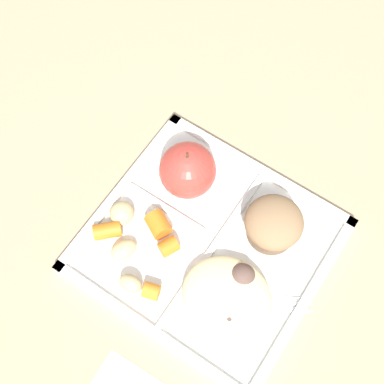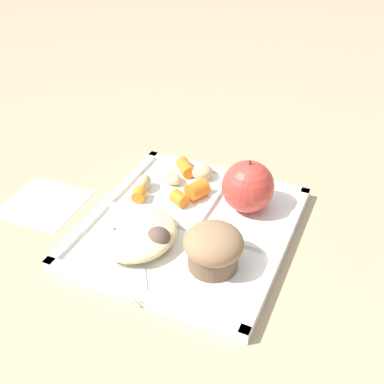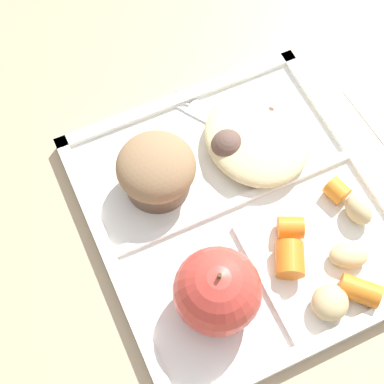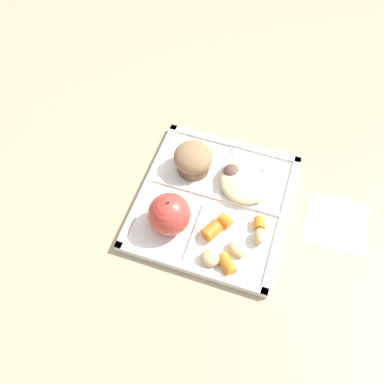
# 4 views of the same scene
# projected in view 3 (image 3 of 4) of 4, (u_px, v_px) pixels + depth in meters

# --- Properties ---
(ground) EXTENTS (6.00, 6.00, 0.00)m
(ground) POSITION_uv_depth(u_px,v_px,m) (239.00, 216.00, 0.60)
(ground) COLOR tan
(lunch_tray) EXTENTS (0.31, 0.29, 0.02)m
(lunch_tray) POSITION_uv_depth(u_px,v_px,m) (239.00, 213.00, 0.59)
(lunch_tray) COLOR white
(lunch_tray) RESTS_ON ground
(green_apple) EXTENTS (0.08, 0.08, 0.09)m
(green_apple) POSITION_uv_depth(u_px,v_px,m) (217.00, 291.00, 0.51)
(green_apple) COLOR #C63D33
(green_apple) RESTS_ON lunch_tray
(bran_muffin) EXTENTS (0.08, 0.08, 0.06)m
(bran_muffin) POSITION_uv_depth(u_px,v_px,m) (156.00, 170.00, 0.57)
(bran_muffin) COLOR brown
(bran_muffin) RESTS_ON lunch_tray
(carrot_slice_tilted) EXTENTS (0.04, 0.04, 0.02)m
(carrot_slice_tilted) POSITION_uv_depth(u_px,v_px,m) (360.00, 291.00, 0.54)
(carrot_slice_tilted) COLOR orange
(carrot_slice_tilted) RESTS_ON lunch_tray
(carrot_slice_back) EXTENTS (0.04, 0.04, 0.03)m
(carrot_slice_back) POSITION_uv_depth(u_px,v_px,m) (290.00, 259.00, 0.55)
(carrot_slice_back) COLOR orange
(carrot_slice_back) RESTS_ON lunch_tray
(carrot_slice_diagonal) EXTENTS (0.03, 0.03, 0.02)m
(carrot_slice_diagonal) POSITION_uv_depth(u_px,v_px,m) (337.00, 190.00, 0.58)
(carrot_slice_diagonal) COLOR orange
(carrot_slice_diagonal) RESTS_ON lunch_tray
(carrot_slice_edge) EXTENTS (0.03, 0.03, 0.02)m
(carrot_slice_edge) POSITION_uv_depth(u_px,v_px,m) (290.00, 228.00, 0.57)
(carrot_slice_edge) COLOR orange
(carrot_slice_edge) RESTS_ON lunch_tray
(potato_chunk_large) EXTENTS (0.03, 0.03, 0.03)m
(potato_chunk_large) POSITION_uv_depth(u_px,v_px,m) (358.00, 210.00, 0.57)
(potato_chunk_large) COLOR tan
(potato_chunk_large) RESTS_ON lunch_tray
(potato_chunk_corner) EXTENTS (0.04, 0.04, 0.02)m
(potato_chunk_corner) POSITION_uv_depth(u_px,v_px,m) (349.00, 255.00, 0.56)
(potato_chunk_corner) COLOR tan
(potato_chunk_corner) RESTS_ON lunch_tray
(potato_chunk_wedge) EXTENTS (0.05, 0.05, 0.02)m
(potato_chunk_wedge) POSITION_uv_depth(u_px,v_px,m) (330.00, 303.00, 0.53)
(potato_chunk_wedge) COLOR tan
(potato_chunk_wedge) RESTS_ON lunch_tray
(egg_noodle_pile) EXTENTS (0.12, 0.11, 0.03)m
(egg_noodle_pile) POSITION_uv_depth(u_px,v_px,m) (257.00, 138.00, 0.61)
(egg_noodle_pile) COLOR beige
(egg_noodle_pile) RESTS_ON lunch_tray
(meatball_center) EXTENTS (0.03, 0.03, 0.03)m
(meatball_center) POSITION_uv_depth(u_px,v_px,m) (271.00, 156.00, 0.60)
(meatball_center) COLOR brown
(meatball_center) RESTS_ON lunch_tray
(meatball_side) EXTENTS (0.03, 0.03, 0.03)m
(meatball_side) POSITION_uv_depth(u_px,v_px,m) (268.00, 118.00, 0.62)
(meatball_side) COLOR brown
(meatball_side) RESTS_ON lunch_tray
(meatball_front) EXTENTS (0.04, 0.04, 0.04)m
(meatball_front) POSITION_uv_depth(u_px,v_px,m) (228.00, 146.00, 0.60)
(meatball_front) COLOR brown
(meatball_front) RESTS_ON lunch_tray
(plastic_fork) EXTENTS (0.15, 0.11, 0.00)m
(plastic_fork) POSITION_uv_depth(u_px,v_px,m) (223.00, 123.00, 0.63)
(plastic_fork) COLOR silver
(plastic_fork) RESTS_ON lunch_tray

